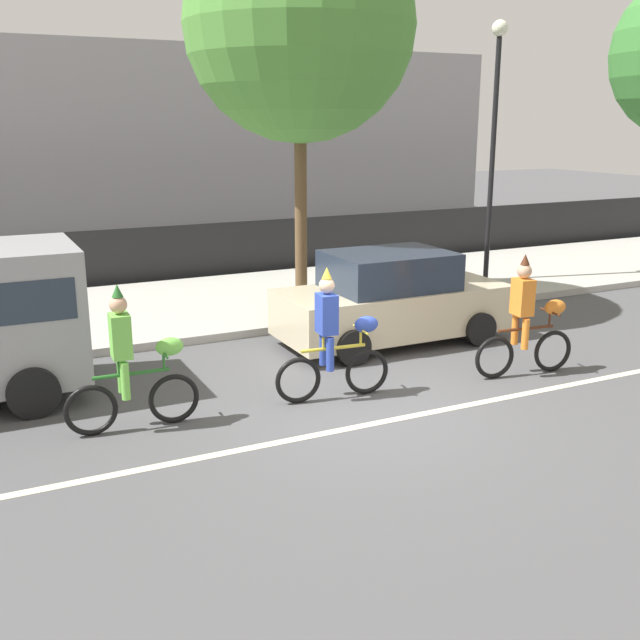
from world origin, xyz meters
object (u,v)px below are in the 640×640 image
(parade_cyclist_orange, at_px, (527,323))
(street_lamp_post, at_px, (495,114))
(parade_cyclist_cobalt, at_px, (334,342))
(parked_car_beige, at_px, (392,300))
(parade_cyclist_lime, at_px, (132,367))

(parade_cyclist_orange, distance_m, street_lamp_post, 7.28)
(parade_cyclist_cobalt, relative_size, parked_car_beige, 0.47)
(street_lamp_post, bearing_deg, parade_cyclist_orange, -122.84)
(parade_cyclist_orange, bearing_deg, parade_cyclist_cobalt, 172.96)
(parade_cyclist_cobalt, xyz_separation_m, parade_cyclist_orange, (3.14, -0.39, 0.00))
(parade_cyclist_lime, bearing_deg, street_lamp_post, 27.71)
(parade_cyclist_orange, height_order, parked_car_beige, parade_cyclist_orange)
(parade_cyclist_cobalt, height_order, parade_cyclist_orange, same)
(parade_cyclist_orange, bearing_deg, parked_car_beige, 111.04)
(parade_cyclist_lime, distance_m, parked_car_beige, 5.36)
(parade_cyclist_lime, bearing_deg, parade_cyclist_cobalt, -2.85)
(parade_cyclist_orange, relative_size, parked_car_beige, 0.47)
(parade_cyclist_lime, height_order, parked_car_beige, parade_cyclist_lime)
(parade_cyclist_lime, bearing_deg, parked_car_beige, 21.05)
(parade_cyclist_cobalt, height_order, street_lamp_post, street_lamp_post)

